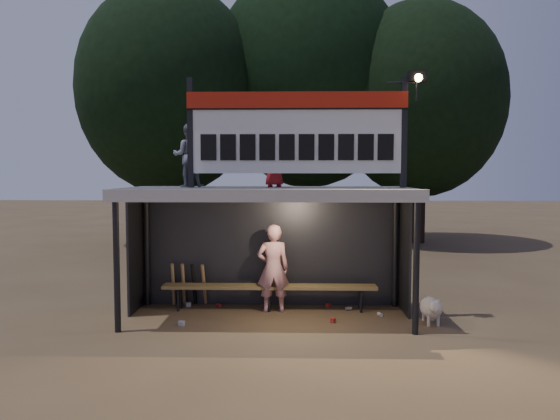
# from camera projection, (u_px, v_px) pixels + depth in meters

# --- Properties ---
(ground) EXTENTS (80.00, 80.00, 0.00)m
(ground) POSITION_uv_depth(u_px,v_px,m) (268.00, 318.00, 9.69)
(ground) COLOR brown
(ground) RESTS_ON ground
(player) EXTENTS (0.63, 0.45, 1.64)m
(player) POSITION_uv_depth(u_px,v_px,m) (273.00, 268.00, 10.07)
(player) COLOR white
(player) RESTS_ON ground
(child_a) EXTENTS (0.60, 0.49, 1.13)m
(child_a) POSITION_uv_depth(u_px,v_px,m) (188.00, 156.00, 9.73)
(child_a) COLOR slate
(child_a) RESTS_ON dugout_shelter
(child_b) EXTENTS (0.46, 0.34, 0.86)m
(child_b) POSITION_uv_depth(u_px,v_px,m) (275.00, 163.00, 9.73)
(child_b) COLOR maroon
(child_b) RESTS_ON dugout_shelter
(dugout_shelter) EXTENTS (5.10, 2.08, 2.32)m
(dugout_shelter) POSITION_uv_depth(u_px,v_px,m) (269.00, 214.00, 9.80)
(dugout_shelter) COLOR #404143
(dugout_shelter) RESTS_ON ground
(scoreboard_assembly) EXTENTS (4.10, 0.27, 1.99)m
(scoreboard_assembly) POSITION_uv_depth(u_px,v_px,m) (300.00, 130.00, 9.43)
(scoreboard_assembly) COLOR black
(scoreboard_assembly) RESTS_ON dugout_shelter
(bench) EXTENTS (4.00, 0.35, 0.48)m
(bench) POSITION_uv_depth(u_px,v_px,m) (270.00, 287.00, 10.20)
(bench) COLOR olive
(bench) RESTS_ON ground
(tree_left) EXTENTS (6.46, 6.46, 9.27)m
(tree_left) POSITION_uv_depth(u_px,v_px,m) (169.00, 90.00, 19.38)
(tree_left) COLOR black
(tree_left) RESTS_ON ground
(tree_mid) EXTENTS (7.22, 7.22, 10.36)m
(tree_mid) POSITION_uv_depth(u_px,v_px,m) (309.00, 78.00, 20.70)
(tree_mid) COLOR #2F1E15
(tree_mid) RESTS_ON ground
(tree_right) EXTENTS (6.08, 6.08, 8.72)m
(tree_right) POSITION_uv_depth(u_px,v_px,m) (420.00, 100.00, 19.67)
(tree_right) COLOR black
(tree_right) RESTS_ON ground
(dog) EXTENTS (0.36, 0.81, 0.49)m
(dog) POSITION_uv_depth(u_px,v_px,m) (432.00, 308.00, 9.29)
(dog) COLOR silver
(dog) RESTS_ON ground
(bats) EXTENTS (0.68, 0.35, 0.84)m
(bats) POSITION_uv_depth(u_px,v_px,m) (189.00, 284.00, 10.51)
(bats) COLOR #9E7A4A
(bats) RESTS_ON ground
(litter) EXTENTS (3.70, 1.40, 0.08)m
(litter) POSITION_uv_depth(u_px,v_px,m) (282.00, 311.00, 10.00)
(litter) COLOR #AF2B1E
(litter) RESTS_ON ground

